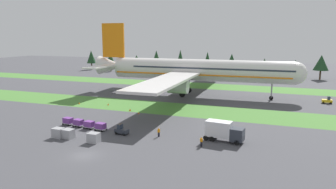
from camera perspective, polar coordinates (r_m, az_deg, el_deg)
The scene contains 21 objects.
ground_plane at distance 52.05m, azimuth -14.77°, elevation -10.57°, with size 400.00×400.00×0.00m, color #47474C.
grass_strip_near at distance 82.13m, azimuth -0.57°, elevation -2.45°, with size 320.00×13.90×0.01m, color #4C8438.
grass_strip_far at distance 119.52m, azimuth 6.23°, elevation 1.58°, with size 320.00×13.90×0.01m, color #4C8438.
airliner at distance 98.87m, azimuth 4.52°, elevation 4.48°, with size 65.72×80.64×22.56m.
baggage_tug at distance 61.04m, azimuth -8.39°, elevation -6.37°, with size 2.75×1.64×1.97m.
cargo_dolly_lead at distance 64.01m, azimuth -12.04°, elevation -5.59°, with size 2.38×1.78×1.55m.
cargo_dolly_second at distance 65.86m, azimuth -13.99°, elevation -5.22°, with size 2.38×1.78×1.55m.
cargo_dolly_third at distance 67.78m, azimuth -15.82°, elevation -4.86°, with size 2.38×1.78×1.55m.
cargo_dolly_fourth at distance 69.77m, azimuth -17.55°, elevation -4.51°, with size 2.38×1.78×1.55m.
catering_truck at distance 57.04m, azimuth 10.00°, elevation -6.43°, with size 7.16×3.01×3.58m.
pushback_tractor at distance 98.07m, azimuth 26.76°, elevation -0.97°, with size 2.64×1.37×1.97m.
ground_crew_marshaller at distance 54.18m, azimuth 6.03°, elevation -8.36°, with size 0.52×0.36×1.74m.
ground_crew_loader at distance 59.00m, azimuth -1.67°, elevation -6.72°, with size 0.36×0.49×1.74m.
uld_container_0 at distance 61.91m, azimuth -19.14°, elevation -6.53°, with size 2.00×1.60×1.79m, color #A3A3A8.
uld_container_1 at distance 57.39m, azimuth -13.24°, elevation -7.58°, with size 2.00×1.60×1.73m, color #A3A3A8.
uld_container_2 at distance 60.97m, azimuth -17.55°, elevation -6.75°, with size 2.00×1.60×1.68m, color #A3A3A8.
taxiway_marker_0 at distance 86.89m, azimuth -10.72°, elevation -1.73°, with size 0.44×0.44×0.56m, color orange.
taxiway_marker_1 at distance 79.49m, azimuth -6.84°, elevation -2.73°, with size 0.44×0.44×0.64m, color orange.
taxiway_marker_2 at distance 76.39m, azimuth -5.30°, elevation -3.31°, with size 0.44×0.44×0.45m, color orange.
taxiway_marker_3 at distance 90.26m, azimuth -15.71°, elevation -1.50°, with size 0.44×0.44×0.50m, color orange.
distant_tree_line at distance 150.74m, azimuth 10.45°, elevation 5.90°, with size 150.34×10.14×11.68m.
Camera 1 is at (28.47, -39.49, 18.40)m, focal length 33.85 mm.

